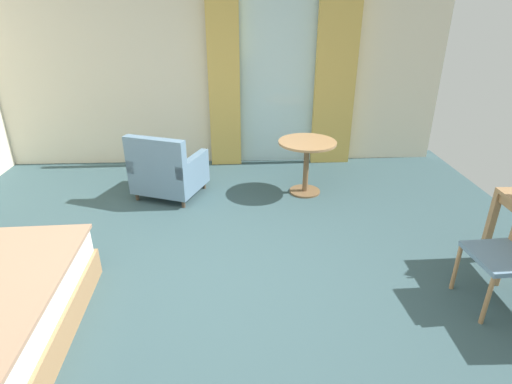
# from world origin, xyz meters

# --- Properties ---
(ground) EXTENTS (7.00, 6.86, 0.10)m
(ground) POSITION_xyz_m (0.00, 0.00, -0.05)
(ground) COLOR #334C51
(wall_back) EXTENTS (6.60, 0.12, 2.87)m
(wall_back) POSITION_xyz_m (0.00, 3.17, 1.44)
(wall_back) COLOR beige
(wall_back) RESTS_ON ground
(balcony_glass_door) EXTENTS (1.16, 0.02, 2.53)m
(balcony_glass_door) POSITION_xyz_m (0.88, 3.09, 1.26)
(balcony_glass_door) COLOR silver
(balcony_glass_door) RESTS_ON ground
(curtain_panel_left) EXTENTS (0.45, 0.10, 2.65)m
(curtain_panel_left) POSITION_xyz_m (0.08, 2.99, 1.32)
(curtain_panel_left) COLOR tan
(curtain_panel_left) RESTS_ON ground
(curtain_panel_right) EXTENTS (0.59, 0.10, 2.65)m
(curtain_panel_right) POSITION_xyz_m (1.68, 2.99, 1.32)
(curtain_panel_right) COLOR tan
(curtain_panel_right) RESTS_ON ground
(armchair_by_window) EXTENTS (0.97, 0.94, 0.84)m
(armchair_by_window) POSITION_xyz_m (-0.64, 1.85, 0.33)
(armchair_by_window) COLOR slate
(armchair_by_window) RESTS_ON ground
(round_cafe_table) EXTENTS (0.73, 0.73, 0.70)m
(round_cafe_table) POSITION_xyz_m (1.12, 1.87, 0.52)
(round_cafe_table) COLOR #9E754C
(round_cafe_table) RESTS_ON ground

